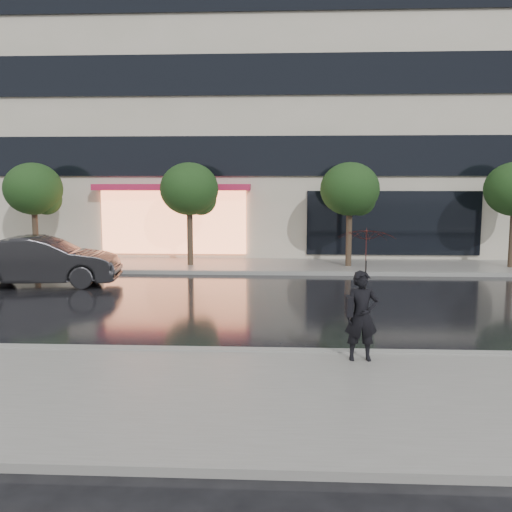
{
  "coord_description": "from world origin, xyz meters",
  "views": [
    {
      "loc": [
        0.58,
        -11.41,
        3.27
      ],
      "look_at": [
        -0.13,
        2.88,
        1.4
      ],
      "focal_mm": 40.0,
      "sensor_mm": 36.0,
      "label": 1
    }
  ],
  "objects": [
    {
      "name": "ground",
      "position": [
        0.0,
        0.0,
        0.0
      ],
      "size": [
        120.0,
        120.0,
        0.0
      ],
      "primitive_type": "plane",
      "color": "black",
      "rests_on": "ground"
    },
    {
      "name": "parked_car",
      "position": [
        -7.03,
        6.0,
        0.78
      ],
      "size": [
        4.9,
        2.24,
        1.56
      ],
      "primitive_type": "imported",
      "rotation": [
        0.0,
        0.0,
        1.7
      ],
      "color": "black",
      "rests_on": "ground"
    },
    {
      "name": "tree_mid_west",
      "position": [
        -2.94,
        10.03,
        2.92
      ],
      "size": [
        2.2,
        2.2,
        3.99
      ],
      "color": "#33261C",
      "rests_on": "ground"
    },
    {
      "name": "curb_near",
      "position": [
        0.0,
        -1.0,
        0.07
      ],
      "size": [
        60.0,
        0.25,
        0.14
      ],
      "primitive_type": "cube",
      "color": "gray",
      "rests_on": "ground"
    },
    {
      "name": "office_building",
      "position": [
        -0.0,
        17.97,
        9.0
      ],
      "size": [
        30.0,
        12.76,
        18.0
      ],
      "color": "beige",
      "rests_on": "ground"
    },
    {
      "name": "pedestrian_with_umbrella",
      "position": [
        1.99,
        -1.5,
        1.71
      ],
      "size": [
        1.05,
        1.07,
        2.36
      ],
      "rotation": [
        0.0,
        0.0,
        0.05
      ],
      "color": "black",
      "rests_on": "sidewalk_near"
    },
    {
      "name": "tree_far_west",
      "position": [
        -8.94,
        10.03,
        2.92
      ],
      "size": [
        2.2,
        2.2,
        3.99
      ],
      "color": "#33261C",
      "rests_on": "ground"
    },
    {
      "name": "sidewalk_near",
      "position": [
        0.0,
        -3.25,
        0.06
      ],
      "size": [
        60.0,
        4.5,
        0.12
      ],
      "primitive_type": "cube",
      "color": "slate",
      "rests_on": "ground"
    },
    {
      "name": "sidewalk_far",
      "position": [
        0.0,
        10.25,
        0.06
      ],
      "size": [
        60.0,
        3.5,
        0.12
      ],
      "primitive_type": "cube",
      "color": "slate",
      "rests_on": "ground"
    },
    {
      "name": "curb_far",
      "position": [
        0.0,
        8.5,
        0.07
      ],
      "size": [
        60.0,
        0.25,
        0.14
      ],
      "primitive_type": "cube",
      "color": "gray",
      "rests_on": "ground"
    },
    {
      "name": "tree_mid_east",
      "position": [
        3.06,
        10.03,
        2.92
      ],
      "size": [
        2.2,
        2.2,
        3.99
      ],
      "color": "#33261C",
      "rests_on": "ground"
    }
  ]
}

